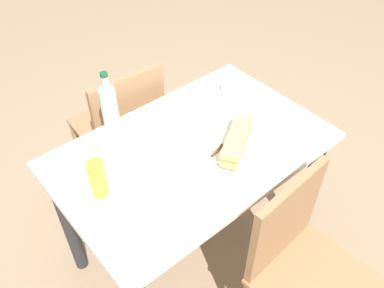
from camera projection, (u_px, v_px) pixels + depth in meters
name	position (u px, v px, depth m)	size (l,w,h in m)	color
ground_plane	(192.00, 248.00, 2.15)	(8.00, 8.00, 0.00)	#8C755B
dining_table	(192.00, 169.00, 1.73)	(1.10, 0.70, 0.74)	silver
chair_far	(124.00, 127.00, 2.11)	(0.42, 0.42, 0.85)	#936B47
chair_near	(300.00, 262.00, 1.55)	(0.43, 0.43, 0.85)	#936B47
plate_near	(236.00, 148.00, 1.63)	(0.22, 0.22, 0.01)	silver
baguette_sandwich_near	(237.00, 141.00, 1.60)	(0.26, 0.19, 0.07)	tan
knife_near	(223.00, 145.00, 1.63)	(0.18, 0.06, 0.01)	silver
water_bottle	(110.00, 112.00, 1.61)	(0.07, 0.07, 0.31)	#99C6B7
beer_glass	(98.00, 179.00, 1.42)	(0.06, 0.06, 0.15)	gold
olive_bowl	(231.00, 88.00, 1.92)	(0.09, 0.09, 0.03)	silver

